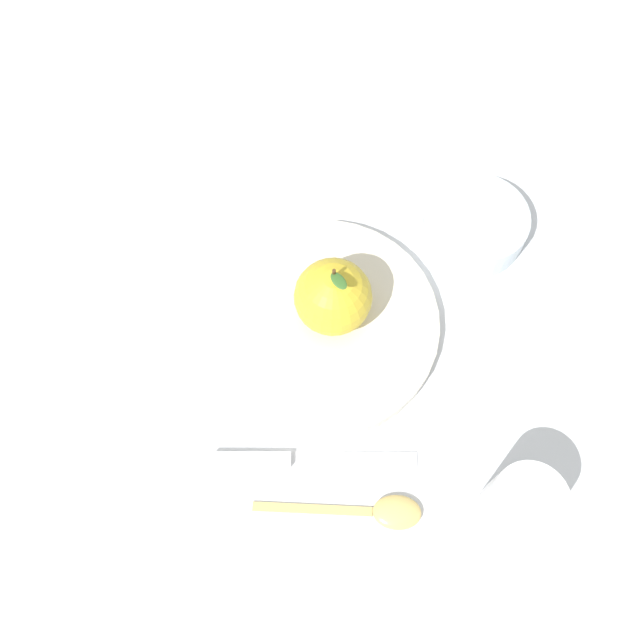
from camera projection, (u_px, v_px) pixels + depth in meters
name	position (u px, v px, depth m)	size (l,w,h in m)	color
ground_plane	(329.00, 341.00, 0.76)	(2.40, 2.40, 0.00)	silver
dinner_plate	(320.00, 323.00, 0.76)	(0.26, 0.26, 0.02)	silver
apple	(333.00, 297.00, 0.72)	(0.08, 0.08, 0.10)	gold
side_bowl	(475.00, 223.00, 0.80)	(0.12, 0.12, 0.04)	silver
cup	(522.00, 506.00, 0.65)	(0.07, 0.07, 0.08)	white
knife	(296.00, 460.00, 0.71)	(0.11, 0.19, 0.01)	silver
spoon	(379.00, 511.00, 0.68)	(0.10, 0.16, 0.01)	#D8B766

